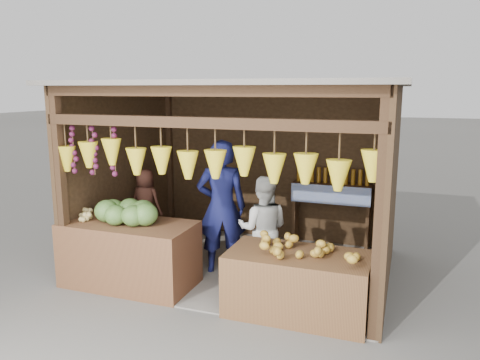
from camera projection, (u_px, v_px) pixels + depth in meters
name	position (u px, v px, depth m)	size (l,w,h in m)	color
ground	(243.00, 267.00, 6.84)	(80.00, 80.00, 0.00)	#514F49
stall_structure	(240.00, 154.00, 6.49)	(4.30, 3.30, 2.66)	slate
back_shelf	(331.00, 196.00, 7.51)	(1.25, 0.32, 1.32)	#382314
counter_left	(130.00, 254.00, 6.15)	(1.72, 0.85, 0.85)	#4F2C1A
counter_right	(298.00, 284.00, 5.37)	(1.61, 0.85, 0.73)	#4F2F1A
stool	(147.00, 243.00, 7.43)	(0.31, 0.31, 0.29)	black
man_standing	(222.00, 207.00, 6.50)	(0.69, 0.45, 1.89)	#131648
woman_standing	(263.00, 229.00, 6.25)	(0.70, 0.55, 1.44)	silver
vendor_seated	(146.00, 202.00, 7.30)	(0.52, 0.34, 1.05)	#552D22
melon_pile	(127.00, 211.00, 6.05)	(1.00, 0.50, 0.32)	#1E4A13
tanfruit_pile	(86.00, 214.00, 6.25)	(0.34, 0.40, 0.13)	tan
mango_pile	(306.00, 247.00, 5.18)	(1.40, 0.64, 0.22)	#D3641C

